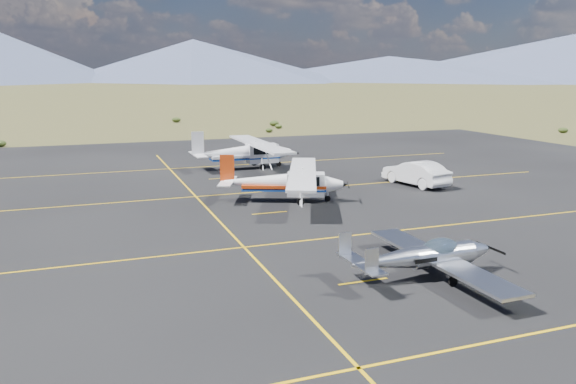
{
  "coord_description": "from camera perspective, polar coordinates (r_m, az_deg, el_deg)",
  "views": [
    {
      "loc": [
        -12.29,
        -20.85,
        7.52
      ],
      "look_at": [
        -2.73,
        5.3,
        1.6
      ],
      "focal_mm": 35.0,
      "sensor_mm": 36.0,
      "label": 1
    }
  ],
  "objects": [
    {
      "name": "aircraft_cessna",
      "position": [
        33.27,
        -0.4,
        1.12
      ],
      "size": [
        7.9,
        10.72,
        2.79
      ],
      "rotation": [
        0.0,
        0.0,
        -0.39
      ],
      "color": "white",
      "rests_on": "apron"
    },
    {
      "name": "aircraft_plain",
      "position": [
        44.96,
        -4.42,
        4.11
      ],
      "size": [
        7.31,
        12.18,
        3.1
      ],
      "rotation": [
        0.0,
        0.0,
        0.01
      ],
      "color": "silver",
      "rests_on": "apron"
    },
    {
      "name": "aircraft_low_wing",
      "position": [
        21.58,
        13.86,
        -6.36
      ],
      "size": [
        5.82,
        8.15,
        1.78
      ],
      "rotation": [
        0.0,
        0.0,
        0.02
      ],
      "color": "silver",
      "rests_on": "apron"
    },
    {
      "name": "sedan",
      "position": [
        39.23,
        12.85,
        1.9
      ],
      "size": [
        2.73,
        5.31,
        1.67
      ],
      "primitive_type": "imported",
      "rotation": [
        0.0,
        0.0,
        3.34
      ],
      "color": "silver",
      "rests_on": "apron"
    },
    {
      "name": "ground",
      "position": [
        25.35,
        10.0,
        -5.45
      ],
      "size": [
        1600.0,
        1600.0,
        0.0
      ],
      "primitive_type": "plane",
      "color": "#383D1C",
      "rests_on": "ground"
    },
    {
      "name": "apron",
      "position": [
        31.36,
        3.62,
        -1.9
      ],
      "size": [
        72.0,
        72.0,
        0.02
      ],
      "primitive_type": "cube",
      "color": "black",
      "rests_on": "ground"
    }
  ]
}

